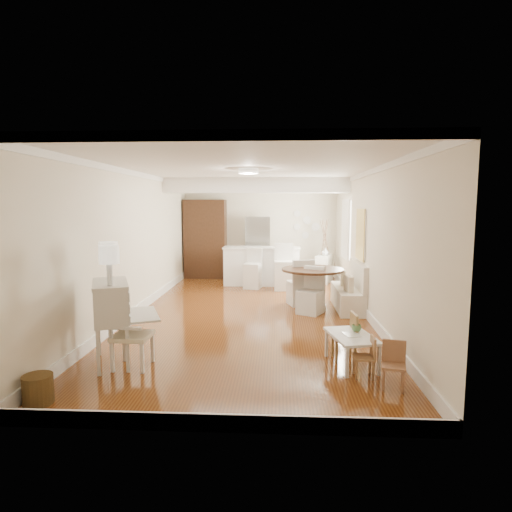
# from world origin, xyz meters

# --- Properties ---
(room) EXTENTS (9.00, 9.04, 2.82)m
(room) POSITION_xyz_m (0.04, 0.32, 1.98)
(room) COLOR brown
(room) RESTS_ON ground
(secretary_bureau) EXTENTS (1.16, 1.17, 1.13)m
(secretary_bureau) POSITION_xyz_m (-1.70, -2.79, 0.56)
(secretary_bureau) COLOR beige
(secretary_bureau) RESTS_ON ground
(gustavian_armchair) EXTENTS (0.53, 0.53, 0.89)m
(gustavian_armchair) POSITION_xyz_m (-1.38, -2.91, 0.44)
(gustavian_armchair) COLOR silver
(gustavian_armchair) RESTS_ON ground
(wicker_basket) EXTENTS (0.42, 0.42, 0.32)m
(wicker_basket) POSITION_xyz_m (-2.05, -4.00, 0.16)
(wicker_basket) COLOR #4F3718
(wicker_basket) RESTS_ON ground
(kids_table) EXTENTS (0.69, 0.94, 0.43)m
(kids_table) POSITION_xyz_m (1.53, -2.71, 0.21)
(kids_table) COLOR white
(kids_table) RESTS_ON ground
(kids_chair_a) EXTENTS (0.26, 0.26, 0.53)m
(kids_chair_a) POSITION_xyz_m (1.62, -3.09, 0.27)
(kids_chair_a) COLOR #9B6F46
(kids_chair_a) RESTS_ON ground
(kids_chair_b) EXTENTS (0.35, 0.35, 0.67)m
(kids_chair_b) POSITION_xyz_m (1.47, -2.47, 0.33)
(kids_chair_b) COLOR olive
(kids_chair_b) RESTS_ON ground
(kids_chair_c) EXTENTS (0.33, 0.33, 0.56)m
(kids_chair_c) POSITION_xyz_m (1.91, -3.41, 0.28)
(kids_chair_c) COLOR #986445
(kids_chair_c) RESTS_ON ground
(banquette) EXTENTS (0.52, 1.60, 0.98)m
(banquette) POSITION_xyz_m (1.99, 0.50, 0.49)
(banquette) COLOR silver
(banquette) RESTS_ON ground
(dining_table) EXTENTS (1.61, 1.61, 0.86)m
(dining_table) POSITION_xyz_m (1.25, 0.37, 0.43)
(dining_table) COLOR #412515
(dining_table) RESTS_ON ground
(slip_chair_near) EXTENTS (0.60, 0.61, 0.93)m
(slip_chair_near) POSITION_xyz_m (1.19, 0.06, 0.46)
(slip_chair_near) COLOR silver
(slip_chair_near) RESTS_ON ground
(slip_chair_far) EXTENTS (0.59, 0.61, 1.00)m
(slip_chair_far) POSITION_xyz_m (1.02, 0.82, 0.50)
(slip_chair_far) COLOR silver
(slip_chair_far) RESTS_ON ground
(breakfast_counter) EXTENTS (2.05, 0.65, 1.03)m
(breakfast_counter) POSITION_xyz_m (0.10, 3.10, 0.52)
(breakfast_counter) COLOR white
(breakfast_counter) RESTS_ON ground
(bar_stool_left) EXTENTS (0.49, 0.49, 1.03)m
(bar_stool_left) POSITION_xyz_m (-0.11, 2.59, 0.52)
(bar_stool_left) COLOR white
(bar_stool_left) RESTS_ON ground
(bar_stool_right) EXTENTS (0.48, 0.48, 1.17)m
(bar_stool_right) POSITION_xyz_m (0.69, 2.45, 0.59)
(bar_stool_right) COLOR silver
(bar_stool_right) RESTS_ON ground
(pantry_cabinet) EXTENTS (1.20, 0.60, 2.30)m
(pantry_cabinet) POSITION_xyz_m (-1.60, 4.18, 1.15)
(pantry_cabinet) COLOR #381E11
(pantry_cabinet) RESTS_ON ground
(fridge) EXTENTS (0.75, 0.65, 1.80)m
(fridge) POSITION_xyz_m (0.30, 4.15, 0.90)
(fridge) COLOR silver
(fridge) RESTS_ON ground
(sideboard) EXTENTS (0.58, 0.87, 0.76)m
(sideboard) POSITION_xyz_m (1.83, 3.57, 0.38)
(sideboard) COLOR beige
(sideboard) RESTS_ON ground
(pencil_cup) EXTENTS (0.14, 0.14, 0.10)m
(pencil_cup) POSITION_xyz_m (1.62, -2.57, 0.48)
(pencil_cup) COLOR #5A8C51
(pencil_cup) RESTS_ON kids_table
(branch_vase) EXTENTS (0.24, 0.24, 0.21)m
(branch_vase) POSITION_xyz_m (1.85, 3.55, 0.86)
(branch_vase) COLOR silver
(branch_vase) RESTS_ON sideboard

